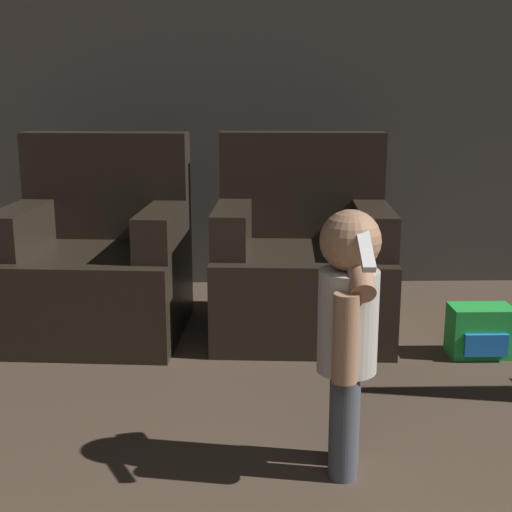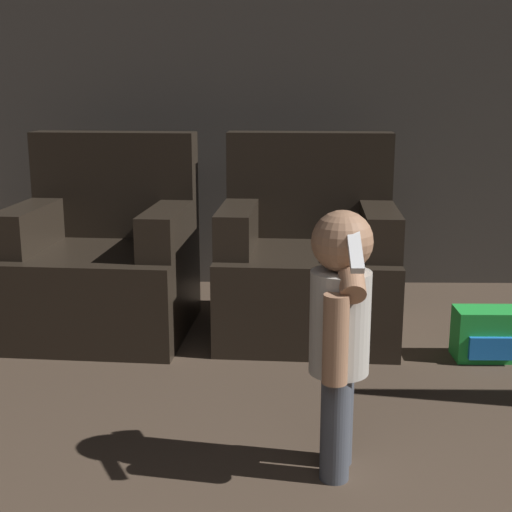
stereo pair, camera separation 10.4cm
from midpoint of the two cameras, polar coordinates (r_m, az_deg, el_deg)
wall_back at (r=4.21m, az=1.26°, el=15.30°), size 8.40×0.05×2.60m
armchair_left at (r=3.51m, az=-11.23°, el=-0.58°), size 0.88×0.83×0.94m
armchair_right at (r=3.44m, az=5.00°, el=-0.65°), size 0.87×0.81×0.94m
person_toddler at (r=2.13m, az=8.14°, el=-5.33°), size 0.18×0.32×0.82m
toy_backpack at (r=3.29m, az=18.77°, el=-5.97°), size 0.27×0.18×0.22m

